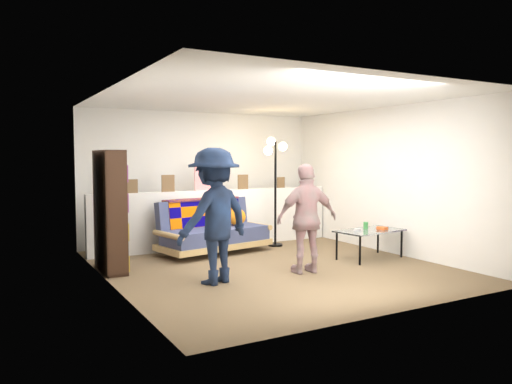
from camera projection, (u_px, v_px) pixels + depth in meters
ground at (269, 266)px, 7.22m from camera, size 5.00×5.00×0.00m
room_shell at (254, 151)px, 7.51m from camera, size 4.60×5.05×2.45m
half_wall_ledge at (217, 218)px, 8.75m from camera, size 4.45×0.15×1.00m
ledge_decor at (206, 180)px, 8.57m from camera, size 2.97×0.02×0.45m
futon_sofa at (213, 230)px, 8.21m from camera, size 1.95×1.18×0.79m
bookshelf at (110, 215)px, 6.84m from camera, size 0.28×0.83×1.67m
coffee_table at (370, 232)px, 7.72m from camera, size 1.13×0.72×0.55m
floor_lamp at (274, 169)px, 8.79m from camera, size 0.45×0.37×1.92m
person_left at (214, 216)px, 6.19m from camera, size 1.24×0.95×1.69m
person_right at (307, 219)px, 6.75m from camera, size 0.91×0.48×1.49m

